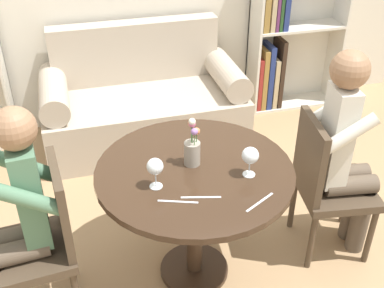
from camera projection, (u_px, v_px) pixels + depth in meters
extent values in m
plane|color=tan|center=(194.00, 270.00, 2.86)|extent=(16.00, 16.00, 0.00)
cylinder|color=#382619|center=(195.00, 172.00, 2.47)|extent=(1.02, 1.02, 0.03)
cylinder|color=#382619|center=(194.00, 224.00, 2.66)|extent=(0.09, 0.09, 0.68)
cylinder|color=#382619|center=(194.00, 269.00, 2.85)|extent=(0.40, 0.40, 0.03)
cube|color=#B7A893|center=(145.00, 118.00, 3.98)|extent=(1.60, 0.80, 0.42)
cube|color=#B7A893|center=(135.00, 51.00, 3.99)|extent=(1.38, 0.16, 0.50)
cylinder|color=#B7A893|center=(53.00, 93.00, 3.65)|extent=(0.22, 0.72, 0.22)
cylinder|color=#B7A893|center=(226.00, 73.00, 3.96)|extent=(0.22, 0.72, 0.22)
cube|color=silver|center=(292.00, 22.00, 4.35)|extent=(0.83, 0.02, 1.52)
cube|color=silver|center=(255.00, 31.00, 4.15)|extent=(0.02, 0.28, 1.52)
cube|color=silver|center=(339.00, 23.00, 4.33)|extent=(0.02, 0.28, 1.52)
cube|color=silver|center=(289.00, 102.00, 4.65)|extent=(0.79, 0.28, 0.02)
cube|color=silver|center=(298.00, 27.00, 4.24)|extent=(0.79, 0.28, 0.02)
cube|color=maroon|center=(256.00, 82.00, 4.42)|extent=(0.04, 0.23, 0.50)
cube|color=olive|center=(261.00, 78.00, 4.41)|extent=(0.04, 0.23, 0.57)
cube|color=navy|center=(267.00, 75.00, 4.41)|extent=(0.05, 0.23, 0.60)
cube|color=tan|center=(272.00, 81.00, 4.46)|extent=(0.04, 0.23, 0.47)
cube|color=#332319|center=(278.00, 72.00, 4.43)|extent=(0.04, 0.23, 0.64)
cube|color=olive|center=(264.00, 0.00, 4.01)|extent=(0.05, 0.23, 0.51)
cylinder|color=#473828|center=(1.00, 268.00, 2.61)|extent=(0.04, 0.04, 0.40)
cylinder|color=#473828|center=(67.00, 251.00, 2.72)|extent=(0.04, 0.04, 0.40)
cube|color=#473828|center=(30.00, 252.00, 2.40)|extent=(0.46, 0.46, 0.05)
cube|color=#473828|center=(61.00, 205.00, 2.32)|extent=(0.07, 0.38, 0.45)
cylinder|color=#473828|center=(370.00, 236.00, 2.82)|extent=(0.04, 0.04, 0.40)
cylinder|color=#473828|center=(346.00, 198.00, 3.12)|extent=(0.04, 0.04, 0.40)
cylinder|color=#473828|center=(311.00, 242.00, 2.78)|extent=(0.04, 0.04, 0.40)
cylinder|color=#473828|center=(293.00, 202.00, 3.08)|extent=(0.04, 0.04, 0.40)
cube|color=#473828|center=(336.00, 190.00, 2.83)|extent=(0.48, 0.48, 0.05)
cube|color=#473828|center=(310.00, 157.00, 2.67)|extent=(0.09, 0.38, 0.45)
cylinder|color=brown|center=(4.00, 281.00, 2.50)|extent=(0.11, 0.11, 0.45)
cylinder|color=brown|center=(16.00, 237.00, 2.39)|extent=(0.31, 0.14, 0.11)
cylinder|color=brown|center=(17.00, 252.00, 2.30)|extent=(0.31, 0.14, 0.11)
cube|color=#517A5B|center=(30.00, 196.00, 2.23)|extent=(0.14, 0.21, 0.53)
cylinder|color=#517A5B|center=(24.00, 166.00, 2.29)|extent=(0.29, 0.10, 0.23)
cylinder|color=#517A5B|center=(29.00, 200.00, 2.08)|extent=(0.29, 0.10, 0.23)
sphere|color=#936B4C|center=(14.00, 129.00, 2.03)|extent=(0.19, 0.19, 0.19)
cylinder|color=brown|center=(360.00, 220.00, 2.90)|extent=(0.11, 0.11, 0.45)
cylinder|color=brown|center=(352.00, 208.00, 2.99)|extent=(0.11, 0.11, 0.45)
cylinder|color=brown|center=(351.00, 185.00, 2.74)|extent=(0.31, 0.15, 0.11)
cylinder|color=brown|center=(343.00, 174.00, 2.83)|extent=(0.31, 0.15, 0.11)
cube|color=silver|center=(337.00, 137.00, 2.61)|extent=(0.15, 0.21, 0.59)
cylinder|color=silver|center=(350.00, 134.00, 2.44)|extent=(0.29, 0.11, 0.23)
cylinder|color=silver|center=(331.00, 109.00, 2.67)|extent=(0.29, 0.11, 0.23)
sphere|color=#936B4C|center=(350.00, 69.00, 2.40)|extent=(0.20, 0.20, 0.20)
cylinder|color=white|center=(156.00, 186.00, 2.33)|extent=(0.06, 0.06, 0.00)
cylinder|color=white|center=(156.00, 179.00, 2.31)|extent=(0.01, 0.01, 0.08)
sphere|color=white|center=(155.00, 166.00, 2.27)|extent=(0.08, 0.08, 0.08)
sphere|color=maroon|center=(155.00, 168.00, 2.27)|extent=(0.06, 0.06, 0.06)
cylinder|color=white|center=(249.00, 174.00, 2.41)|extent=(0.06, 0.06, 0.00)
cylinder|color=white|center=(249.00, 168.00, 2.39)|extent=(0.01, 0.01, 0.08)
sphere|color=white|center=(250.00, 155.00, 2.35)|extent=(0.09, 0.09, 0.09)
sphere|color=beige|center=(250.00, 157.00, 2.36)|extent=(0.06, 0.06, 0.06)
cylinder|color=#9E9384|center=(192.00, 153.00, 2.46)|extent=(0.08, 0.08, 0.13)
cylinder|color=#4C7A42|center=(192.00, 133.00, 2.40)|extent=(0.01, 0.01, 0.11)
sphere|color=#D16684|center=(192.00, 124.00, 2.37)|extent=(0.04, 0.04, 0.04)
cylinder|color=#4C7A42|center=(191.00, 133.00, 2.41)|extent=(0.01, 0.01, 0.11)
sphere|color=#E07F4C|center=(191.00, 123.00, 2.38)|extent=(0.04, 0.04, 0.04)
cylinder|color=#4C7A42|center=(196.00, 136.00, 2.42)|extent=(0.00, 0.01, 0.06)
sphere|color=#E07F4C|center=(197.00, 131.00, 2.40)|extent=(0.04, 0.04, 0.04)
cylinder|color=#4C7A42|center=(194.00, 138.00, 2.39)|extent=(0.00, 0.00, 0.08)
sphere|color=#9E70B2|center=(194.00, 132.00, 2.37)|extent=(0.04, 0.04, 0.04)
cylinder|color=#4C7A42|center=(193.00, 132.00, 2.39)|extent=(0.01, 0.01, 0.12)
sphere|color=silver|center=(193.00, 122.00, 2.36)|extent=(0.04, 0.04, 0.04)
cube|color=silver|center=(260.00, 202.00, 2.23)|extent=(0.17, 0.10, 0.00)
cube|color=silver|center=(178.00, 202.00, 2.23)|extent=(0.18, 0.08, 0.00)
cube|color=silver|center=(201.00, 197.00, 2.26)|extent=(0.19, 0.06, 0.00)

